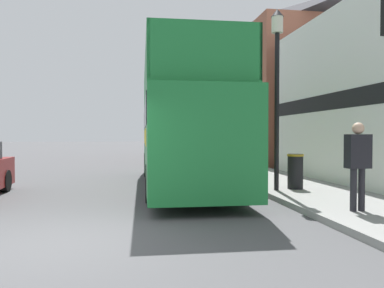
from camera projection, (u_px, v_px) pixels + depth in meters
The scene contains 10 objects.
ground_plane at pixel (116, 159), 26.58m from camera, with size 144.00×144.00×0.00m, color #4C4C4F.
sidewalk at pixel (209, 160), 24.59m from camera, with size 2.84×108.00×0.14m.
brick_terrace_rear at pixel (265, 86), 26.82m from camera, with size 6.00×16.69×10.39m.
tour_bus at pixel (182, 132), 12.43m from camera, with size 2.71×9.86×4.10m.
parked_car_ahead_of_bus at pixel (177, 154), 20.73m from camera, with size 1.93×4.02×1.39m.
pedestrian_nearest at pixel (358, 158), 7.65m from camera, with size 0.48×0.26×1.82m.
lamp_post_nearest at pixel (277, 67), 10.50m from camera, with size 0.35×0.35×5.09m.
lamp_post_second at pixel (221, 101), 18.27m from camera, with size 0.35×0.35×4.70m.
lamp_post_third at pixel (193, 113), 25.98m from camera, with size 0.35×0.35×4.47m.
litter_bin at pixel (295, 170), 10.84m from camera, with size 0.48×0.48×1.02m.
Camera 1 is at (1.15, -6.07, 1.70)m, focal length 35.00 mm.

